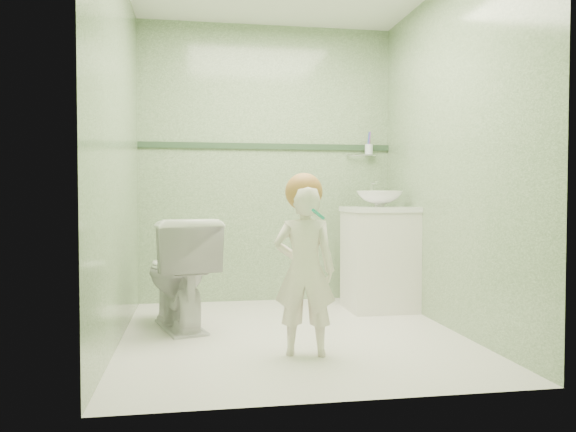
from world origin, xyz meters
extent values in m
plane|color=silver|center=(0.00, 0.00, 0.00)|extent=(2.50, 2.50, 0.00)
cube|color=gray|center=(0.00, 1.25, 1.20)|extent=(2.20, 0.04, 2.40)
cube|color=gray|center=(0.00, -1.25, 1.20)|extent=(2.20, 0.04, 2.40)
cube|color=gray|center=(-1.10, 0.00, 1.20)|extent=(0.04, 2.50, 2.40)
cube|color=gray|center=(1.10, 0.00, 1.20)|extent=(0.04, 2.50, 2.40)
cube|color=#2D472E|center=(0.00, 1.24, 1.35)|extent=(2.20, 0.02, 0.05)
cube|color=white|center=(0.84, 0.70, 0.40)|extent=(0.52, 0.50, 0.80)
cube|color=white|center=(0.84, 0.70, 0.81)|extent=(0.54, 0.52, 0.04)
imported|color=white|center=(0.84, 0.70, 0.89)|extent=(0.37, 0.37, 0.13)
cylinder|color=silver|center=(0.84, 0.90, 0.95)|extent=(0.03, 0.03, 0.18)
cylinder|color=silver|center=(0.84, 0.85, 1.03)|extent=(0.02, 0.12, 0.02)
cylinder|color=silver|center=(0.84, 1.20, 1.28)|extent=(0.26, 0.02, 0.02)
cylinder|color=silver|center=(0.90, 1.18, 1.33)|extent=(0.07, 0.07, 0.09)
cylinder|color=#B32434|center=(0.91, 1.19, 1.40)|extent=(0.01, 0.01, 0.17)
cylinder|color=purple|center=(0.90, 1.17, 1.40)|extent=(0.01, 0.01, 0.17)
cylinder|color=blue|center=(0.89, 1.17, 1.40)|extent=(0.01, 0.01, 0.17)
imported|color=white|center=(-0.74, 0.31, 0.38)|extent=(0.61, 0.84, 0.77)
imported|color=#EDE5CD|center=(-0.01, -0.49, 0.49)|extent=(0.40, 0.31, 0.98)
sphere|color=#B07536|center=(-0.01, -0.46, 0.94)|extent=(0.22, 0.22, 0.22)
cylinder|color=#119A75|center=(0.04, -0.63, 0.82)|extent=(0.10, 0.12, 0.06)
cube|color=white|center=(-0.01, -0.57, 0.86)|extent=(0.03, 0.03, 0.02)
camera|label=1|loc=(-0.64, -3.66, 0.91)|focal=35.24mm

